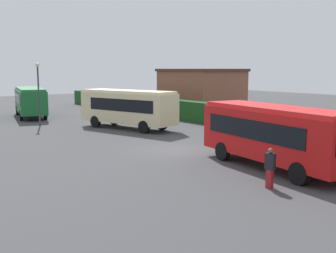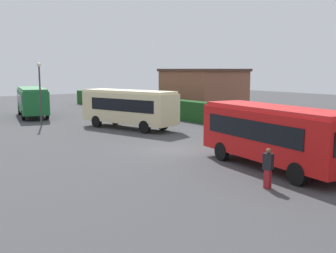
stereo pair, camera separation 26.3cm
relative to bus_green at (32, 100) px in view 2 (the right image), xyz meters
name	(u,v)px [view 2 (the right image)]	position (x,y,z in m)	size (l,w,h in m)	color
ground_plane	(171,150)	(22.49, 1.03, -1.74)	(115.74, 115.74, 0.00)	#424244
bus_green	(32,100)	(0.00, 0.00, 0.00)	(8.96, 4.35, 3.01)	#19602D
bus_cream	(129,107)	(13.11, 3.69, 0.09)	(9.07, 4.72, 3.19)	beige
bus_red	(274,133)	(29.25, 2.29, 0.05)	(9.10, 3.72, 3.11)	red
person_left	(126,113)	(9.37, 5.64, -0.89)	(0.53, 0.34, 1.65)	olive
person_center	(334,150)	(30.86, 4.95, -0.85)	(0.47, 0.39, 1.70)	maroon
person_right	(268,167)	(31.29, -0.57, -0.85)	(0.44, 0.34, 1.69)	maroon
hedge_row	(278,122)	(22.49, 11.13, -0.80)	(69.87, 1.36, 1.89)	#1C4B1D
depot_building	(203,91)	(7.16, 17.09, 0.74)	(8.39, 6.93, 4.95)	brown
lamppost	(40,86)	(6.98, -1.56, 1.68)	(0.36, 0.36, 5.47)	#38383D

